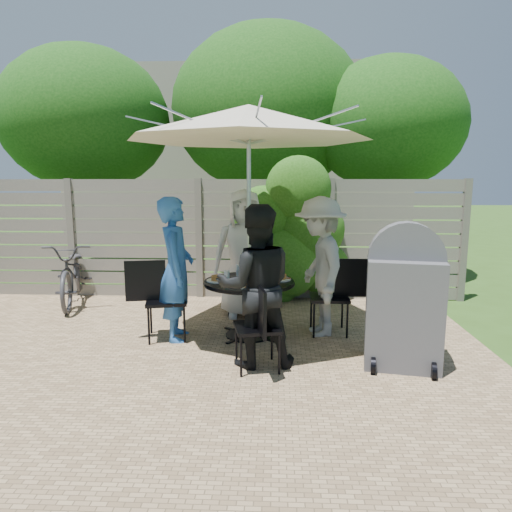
{
  "coord_description": "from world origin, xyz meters",
  "views": [
    {
      "loc": [
        1.19,
        -3.91,
        1.83
      ],
      "look_at": [
        0.95,
        1.43,
        0.93
      ],
      "focal_mm": 32.0,
      "sensor_mm": 36.0,
      "label": 1
    }
  ],
  "objects_px": {
    "plate_right": "(280,278)",
    "plate_extra": "(268,284)",
    "patio_table": "(249,298)",
    "chair_front": "(257,345)",
    "plate_front": "(252,285)",
    "glass_left": "(227,277)",
    "bicycle": "(74,272)",
    "coffee_cup": "(256,271)",
    "syrup_jug": "(244,273)",
    "chair_left": "(166,316)",
    "person_left": "(176,270)",
    "plate_back": "(247,272)",
    "umbrella": "(249,123)",
    "person_right": "(320,267)",
    "bbq_grill": "(404,302)",
    "person_front": "(256,287)",
    "chair_right": "(330,312)",
    "glass_right": "(270,272)",
    "plate_left": "(218,279)",
    "glass_front": "(260,279)",
    "glass_back": "(239,270)",
    "person_back": "(244,254)",
    "chair_back": "(244,293)"
  },
  "relations": [
    {
      "from": "person_back",
      "to": "coffee_cup",
      "type": "height_order",
      "value": "person_back"
    },
    {
      "from": "syrup_jug",
      "to": "chair_left",
      "type": "bearing_deg",
      "value": -168.7
    },
    {
      "from": "plate_left",
      "to": "person_front",
      "type": "bearing_deg",
      "value": -58.48
    },
    {
      "from": "plate_right",
      "to": "syrup_jug",
      "type": "distance_m",
      "value": 0.43
    },
    {
      "from": "umbrella",
      "to": "person_right",
      "type": "relative_size",
      "value": 1.87
    },
    {
      "from": "plate_left",
      "to": "glass_back",
      "type": "distance_m",
      "value": 0.37
    },
    {
      "from": "glass_right",
      "to": "chair_back",
      "type": "bearing_deg",
      "value": 114.77
    },
    {
      "from": "chair_front",
      "to": "plate_right",
      "type": "relative_size",
      "value": 3.35
    },
    {
      "from": "person_back",
      "to": "chair_right",
      "type": "bearing_deg",
      "value": -40.76
    },
    {
      "from": "chair_right",
      "to": "person_right",
      "type": "height_order",
      "value": "person_right"
    },
    {
      "from": "patio_table",
      "to": "plate_extra",
      "type": "xyz_separation_m",
      "value": [
        0.22,
        -0.27,
        0.23
      ]
    },
    {
      "from": "chair_back",
      "to": "plate_right",
      "type": "distance_m",
      "value": 1.11
    },
    {
      "from": "person_front",
      "to": "plate_front",
      "type": "xyz_separation_m",
      "value": [
        -0.07,
        0.47,
        -0.1
      ]
    },
    {
      "from": "chair_front",
      "to": "bbq_grill",
      "type": "xyz_separation_m",
      "value": [
        1.42,
        0.17,
        0.39
      ]
    },
    {
      "from": "person_front",
      "to": "glass_front",
      "type": "distance_m",
      "value": 0.58
    },
    {
      "from": "glass_front",
      "to": "coffee_cup",
      "type": "distance_m",
      "value": 0.48
    },
    {
      "from": "plate_left",
      "to": "coffee_cup",
      "type": "height_order",
      "value": "coffee_cup"
    },
    {
      "from": "plate_right",
      "to": "glass_front",
      "type": "relative_size",
      "value": 1.86
    },
    {
      "from": "person_left",
      "to": "plate_back",
      "type": "bearing_deg",
      "value": -66.55
    },
    {
      "from": "bicycle",
      "to": "coffee_cup",
      "type": "bearing_deg",
      "value": -37.32
    },
    {
      "from": "person_front",
      "to": "person_right",
      "type": "height_order",
      "value": "person_right"
    },
    {
      "from": "person_left",
      "to": "glass_back",
      "type": "xyz_separation_m",
      "value": [
        0.68,
        0.36,
        -0.07
      ]
    },
    {
      "from": "chair_front",
      "to": "person_right",
      "type": "height_order",
      "value": "person_right"
    },
    {
      "from": "plate_back",
      "to": "syrup_jug",
      "type": "height_order",
      "value": "syrup_jug"
    },
    {
      "from": "chair_front",
      "to": "plate_left",
      "type": "distance_m",
      "value": 1.12
    },
    {
      "from": "glass_back",
      "to": "coffee_cup",
      "type": "height_order",
      "value": "glass_back"
    },
    {
      "from": "glass_left",
      "to": "glass_front",
      "type": "bearing_deg",
      "value": -14.92
    },
    {
      "from": "umbrella",
      "to": "coffee_cup",
      "type": "xyz_separation_m",
      "value": [
        0.07,
        0.23,
        -1.71
      ]
    },
    {
      "from": "chair_front",
      "to": "glass_right",
      "type": "relative_size",
      "value": 6.23
    },
    {
      "from": "glass_right",
      "to": "bbq_grill",
      "type": "xyz_separation_m",
      "value": [
        1.31,
        -0.92,
        -0.1
      ]
    },
    {
      "from": "person_front",
      "to": "chair_right",
      "type": "bearing_deg",
      "value": -139.38
    },
    {
      "from": "glass_right",
      "to": "coffee_cup",
      "type": "height_order",
      "value": "glass_right"
    },
    {
      "from": "plate_right",
      "to": "plate_extra",
      "type": "relative_size",
      "value": 1.08
    },
    {
      "from": "person_front",
      "to": "plate_left",
      "type": "xyz_separation_m",
      "value": [
        -0.47,
        0.77,
        -0.1
      ]
    },
    {
      "from": "person_left",
      "to": "syrup_jug",
      "type": "relative_size",
      "value": 10.3
    },
    {
      "from": "glass_front",
      "to": "bicycle",
      "type": "height_order",
      "value": "bicycle"
    },
    {
      "from": "plate_right",
      "to": "bicycle",
      "type": "bearing_deg",
      "value": 156.52
    },
    {
      "from": "person_right",
      "to": "glass_back",
      "type": "distance_m",
      "value": 0.97
    },
    {
      "from": "plate_front",
      "to": "glass_left",
      "type": "height_order",
      "value": "glass_left"
    },
    {
      "from": "chair_front",
      "to": "glass_left",
      "type": "height_order",
      "value": "chair_front"
    },
    {
      "from": "plate_extra",
      "to": "glass_front",
      "type": "xyz_separation_m",
      "value": [
        -0.08,
        0.03,
        0.05
      ]
    },
    {
      "from": "patio_table",
      "to": "chair_front",
      "type": "bearing_deg",
      "value": -81.86
    },
    {
      "from": "coffee_cup",
      "to": "umbrella",
      "type": "bearing_deg",
      "value": -106.37
    },
    {
      "from": "plate_right",
      "to": "patio_table",
      "type": "bearing_deg",
      "value": -171.92
    },
    {
      "from": "glass_back",
      "to": "glass_right",
      "type": "bearing_deg",
      "value": -14.92
    },
    {
      "from": "person_left",
      "to": "chair_right",
      "type": "xyz_separation_m",
      "value": [
        1.78,
        0.25,
        -0.55
      ]
    },
    {
      "from": "plate_back",
      "to": "glass_left",
      "type": "relative_size",
      "value": 1.86
    },
    {
      "from": "plate_left",
      "to": "syrup_jug",
      "type": "bearing_deg",
      "value": 17.54
    },
    {
      "from": "umbrella",
      "to": "glass_right",
      "type": "xyz_separation_m",
      "value": [
        0.24,
        0.14,
        -1.7
      ]
    },
    {
      "from": "chair_left",
      "to": "glass_back",
      "type": "xyz_separation_m",
      "value": [
        0.82,
        0.38,
        0.47
      ]
    }
  ]
}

